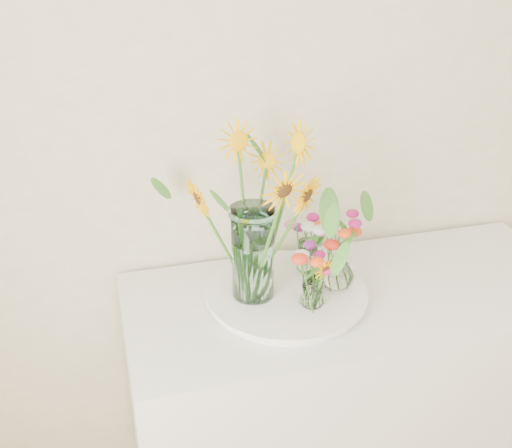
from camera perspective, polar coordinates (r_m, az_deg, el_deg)
The scene contains 10 objects.
counter at distance 2.25m, azimuth 8.20°, elevation -15.68°, with size 1.40×0.60×0.90m, color white.
tray at distance 1.92m, azimuth 2.72°, elevation -6.37°, with size 0.45×0.45×0.03m, color white.
mason_jar at distance 1.82m, azimuth -0.27°, elevation -2.61°, with size 0.12×0.12×0.29m, color #A3DAC9.
sunflower_bouquet at distance 1.76m, azimuth -0.28°, elevation 0.60°, with size 0.62×0.62×0.51m, color #F6B105, non-canonical shape.
small_vase_a at distance 1.83m, azimuth 5.05°, elevation -5.94°, with size 0.06×0.06×0.10m, color white.
wildflower_posy_a at distance 1.80m, azimuth 5.11°, elevation -4.74°, with size 0.17×0.17×0.19m, color #FF4816, non-canonical shape.
small_vase_b at distance 1.91m, azimuth 7.29°, elevation -3.70°, with size 0.10×0.10×0.14m, color white, non-canonical shape.
wildflower_posy_b at distance 1.89m, azimuth 7.37°, elevation -2.53°, with size 0.20×0.20×0.23m, color #FF4816, non-canonical shape.
small_vase_c at distance 1.99m, azimuth 4.61°, elevation -2.85°, with size 0.06×0.06×0.10m, color white.
wildflower_posy_c at distance 1.97m, azimuth 4.66°, elevation -1.72°, with size 0.18×0.18×0.19m, color #FF4816, non-canonical shape.
Camera 1 is at (-1.06, 0.44, 1.97)m, focal length 45.00 mm.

